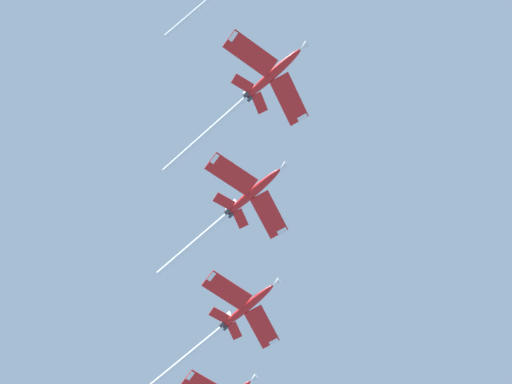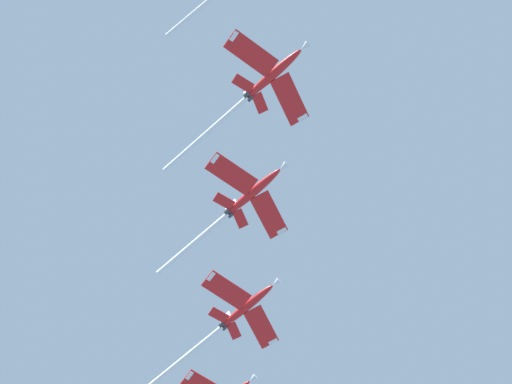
# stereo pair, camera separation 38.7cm
# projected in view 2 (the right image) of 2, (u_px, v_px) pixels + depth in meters

# --- Properties ---
(jet_second) EXTENTS (22.22, 25.66, 10.67)m
(jet_second) POSITION_uv_depth(u_px,v_px,m) (260.00, 86.00, 159.33)
(jet_second) COLOR red
(jet_third) EXTENTS (21.12, 24.12, 8.94)m
(jet_third) POSITION_uv_depth(u_px,v_px,m) (241.00, 203.00, 166.31)
(jet_third) COLOR red
(jet_fourth) EXTENTS (22.96, 27.63, 10.44)m
(jet_fourth) POSITION_uv_depth(u_px,v_px,m) (232.00, 318.00, 174.47)
(jet_fourth) COLOR red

